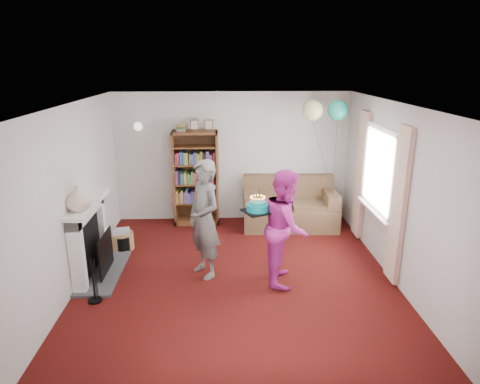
{
  "coord_description": "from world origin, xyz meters",
  "views": [
    {
      "loc": [
        -0.2,
        -5.63,
        3.05
      ],
      "look_at": [
        0.07,
        0.6,
        1.13
      ],
      "focal_mm": 32.0,
      "sensor_mm": 36.0,
      "label": 1
    }
  ],
  "objects_px": {
    "person_magenta": "(286,227)",
    "birthday_cake": "(258,207)",
    "person_striped": "(204,219)",
    "bookcase": "(196,178)",
    "sofa": "(290,208)"
  },
  "relations": [
    {
      "from": "birthday_cake",
      "to": "person_magenta",
      "type": "bearing_deg",
      "value": 0.0
    },
    {
      "from": "birthday_cake",
      "to": "bookcase",
      "type": "bearing_deg",
      "value": 112.4
    },
    {
      "from": "person_magenta",
      "to": "sofa",
      "type": "bearing_deg",
      "value": -1.96
    },
    {
      "from": "bookcase",
      "to": "person_magenta",
      "type": "relative_size",
      "value": 1.22
    },
    {
      "from": "person_striped",
      "to": "birthday_cake",
      "type": "distance_m",
      "value": 0.81
    },
    {
      "from": "sofa",
      "to": "person_striped",
      "type": "height_order",
      "value": "person_striped"
    },
    {
      "from": "person_striped",
      "to": "bookcase",
      "type": "bearing_deg",
      "value": 153.21
    },
    {
      "from": "bookcase",
      "to": "sofa",
      "type": "height_order",
      "value": "bookcase"
    },
    {
      "from": "person_magenta",
      "to": "birthday_cake",
      "type": "height_order",
      "value": "person_magenta"
    },
    {
      "from": "bookcase",
      "to": "person_magenta",
      "type": "distance_m",
      "value": 2.76
    },
    {
      "from": "person_striped",
      "to": "person_magenta",
      "type": "bearing_deg",
      "value": 46.38
    },
    {
      "from": "sofa",
      "to": "person_striped",
      "type": "bearing_deg",
      "value": -125.95
    },
    {
      "from": "person_magenta",
      "to": "birthday_cake",
      "type": "bearing_deg",
      "value": 98.62
    },
    {
      "from": "bookcase",
      "to": "birthday_cake",
      "type": "distance_m",
      "value": 2.6
    },
    {
      "from": "bookcase",
      "to": "person_magenta",
      "type": "bearing_deg",
      "value": -59.9
    }
  ]
}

